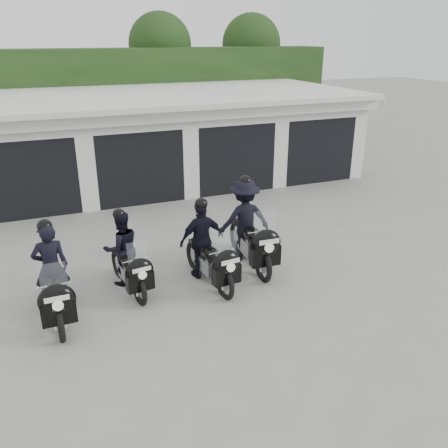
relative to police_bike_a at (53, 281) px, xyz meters
name	(u,v)px	position (x,y,z in m)	size (l,w,h in m)	color
ground	(204,286)	(2.86, 0.05, -0.74)	(80.00, 80.00, 0.00)	gray
garage_block	(124,141)	(2.86, 8.11, 0.69)	(16.40, 6.80, 2.96)	silver
background_vegetation	(108,87)	(3.23, 12.97, 2.03)	(20.00, 3.90, 5.80)	#1A3312
police_bike_a	(53,281)	(0.00, 0.00, 0.00)	(0.65, 2.13, 1.86)	black
police_bike_b	(125,255)	(1.40, 0.65, -0.03)	(0.86, 1.93, 1.69)	black
police_bike_c	(206,246)	(3.01, 0.31, 0.03)	(1.05, 2.08, 1.81)	black
police_bike_d	(247,226)	(4.17, 0.80, 0.13)	(1.25, 2.33, 2.03)	black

